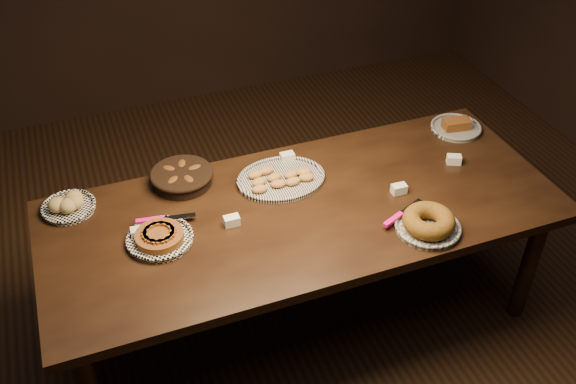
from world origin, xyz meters
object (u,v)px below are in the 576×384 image
object	(u,v)px
madeleine_platter	(280,179)
bundt_cake_plate	(428,223)
buffet_table	(304,219)
apple_tart_plate	(160,237)

from	to	relation	value
madeleine_platter	bundt_cake_plate	distance (m)	0.74
bundt_cake_plate	buffet_table	bearing A→B (deg)	161.18
buffet_table	madeleine_platter	bearing A→B (deg)	98.74
buffet_table	apple_tart_plate	bearing A→B (deg)	179.19
bundt_cake_plate	apple_tart_plate	bearing A→B (deg)	-179.15
buffet_table	madeleine_platter	size ratio (longest dim) A/B	5.53
madeleine_platter	bundt_cake_plate	xyz separation A→B (m)	(0.49, -0.56, 0.02)
apple_tart_plate	bundt_cake_plate	bearing A→B (deg)	-2.45
buffet_table	bundt_cake_plate	xyz separation A→B (m)	(0.45, -0.34, 0.11)
buffet_table	madeleine_platter	world-z (taller)	madeleine_platter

